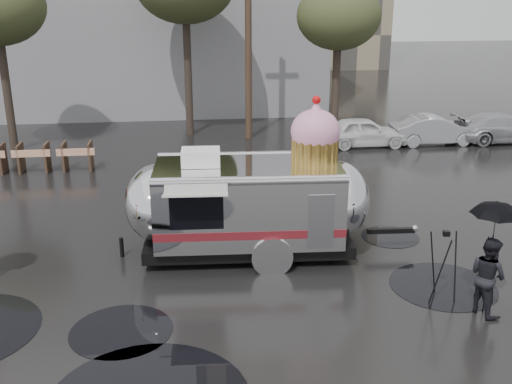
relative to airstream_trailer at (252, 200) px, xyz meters
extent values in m
plane|color=black|center=(-1.26, -2.21, -1.38)|extent=(120.00, 120.00, 0.00)
cylinder|color=black|center=(3.95, -2.21, -1.37)|extent=(2.30, 2.30, 0.01)
cylinder|color=black|center=(-2.86, -3.20, -1.37)|extent=(1.95, 1.95, 0.01)
cylinder|color=black|center=(3.71, 0.55, -1.37)|extent=(1.50, 1.50, 0.01)
cylinder|color=#473323|center=(1.24, 11.79, 3.12)|extent=(0.28, 0.28, 9.00)
cylinder|color=#382D26|center=(-8.26, 10.79, 1.55)|extent=(0.32, 0.32, 5.85)
cylinder|color=#382D26|center=(-1.26, 12.79, 2.00)|extent=(0.32, 0.32, 6.75)
cylinder|color=#382D26|center=(4.74, 10.79, 1.32)|extent=(0.32, 0.32, 5.40)
ellipsoid|color=#323B1C|center=(4.74, 10.79, 3.72)|extent=(3.36, 3.36, 2.64)
cube|color=#473323|center=(-7.86, 7.79, -0.88)|extent=(0.08, 0.80, 1.00)
cube|color=#473323|center=(-7.26, 7.79, -0.88)|extent=(0.08, 0.80, 1.00)
cube|color=#473323|center=(-6.36, 7.79, -0.88)|extent=(0.08, 0.80, 1.00)
cube|color=#E5590C|center=(-6.81, 7.41, -0.63)|extent=(1.30, 0.04, 0.25)
cube|color=#473323|center=(-5.76, 7.79, -0.88)|extent=(0.08, 0.80, 1.00)
cube|color=#473323|center=(-4.86, 7.79, -0.88)|extent=(0.08, 0.80, 1.00)
cube|color=#E5590C|center=(-5.31, 7.41, -0.63)|extent=(1.30, 0.04, 0.25)
imported|color=silver|center=(5.74, 9.79, -0.68)|extent=(4.00, 1.80, 1.40)
imported|color=#B2B2B7|center=(8.74, 9.79, -0.68)|extent=(4.00, 1.80, 1.40)
imported|color=#B2B2B7|center=(11.74, 9.79, -0.66)|extent=(4.20, 1.80, 1.44)
cube|color=silver|center=(-0.09, 0.01, 0.00)|extent=(4.44, 2.50, 1.77)
ellipsoid|color=silver|center=(2.07, -0.11, 0.00)|extent=(1.60, 2.34, 1.77)
ellipsoid|color=silver|center=(-2.25, 0.13, 0.00)|extent=(1.60, 2.34, 1.77)
cube|color=black|center=(-0.09, 0.01, -1.04)|extent=(5.02, 2.24, 0.29)
cylinder|color=black|center=(0.34, -1.03, -1.04)|extent=(0.70, 0.25, 0.69)
cylinder|color=black|center=(0.46, 0.99, -1.04)|extent=(0.70, 0.25, 0.69)
cylinder|color=silver|center=(0.34, -1.16, -0.99)|extent=(0.95, 0.15, 0.94)
cube|color=black|center=(3.44, -0.19, -0.89)|extent=(1.18, 0.18, 0.12)
sphere|color=silver|center=(4.03, -0.22, -0.84)|extent=(0.17, 0.17, 0.16)
cylinder|color=black|center=(-3.13, 0.18, -1.13)|extent=(0.10, 0.10, 0.49)
cube|color=maroon|center=(-0.15, -1.11, -0.45)|extent=(4.32, 0.27, 0.20)
cube|color=maroon|center=(-0.03, 1.13, -0.45)|extent=(4.32, 0.27, 0.20)
cube|color=black|center=(-1.33, -1.06, 0.14)|extent=(1.18, 0.10, 0.79)
cube|color=beige|center=(-1.35, -1.30, 0.64)|extent=(1.40, 0.56, 0.14)
cube|color=silver|center=(1.42, -1.22, -0.15)|extent=(0.59, 0.06, 1.28)
cube|color=white|center=(-1.17, 0.07, 1.08)|extent=(0.92, 0.69, 0.37)
cylinder|color=gold|center=(1.48, -0.08, 1.18)|extent=(1.08, 1.08, 0.59)
ellipsoid|color=#EF9ABE|center=(1.48, -0.08, 1.65)|extent=(1.20, 1.20, 1.02)
cone|color=#EF9ABE|center=(1.48, -0.08, 2.16)|extent=(0.52, 0.52, 0.39)
sphere|color=red|center=(1.48, -0.08, 2.38)|extent=(0.21, 0.21, 0.20)
imported|color=black|center=(4.28, -3.37, -0.57)|extent=(0.66, 0.87, 1.61)
imported|color=black|center=(4.28, -3.37, 0.58)|extent=(1.20, 1.20, 0.82)
cylinder|color=black|center=(4.28, -3.37, -0.55)|extent=(0.02, 0.02, 1.65)
cylinder|color=black|center=(3.89, -2.79, -0.65)|extent=(0.06, 0.34, 1.49)
cylinder|color=black|center=(3.52, -2.53, -0.65)|extent=(0.31, 0.16, 1.49)
cylinder|color=black|center=(3.48, -2.98, -0.65)|extent=(0.29, 0.21, 1.49)
cube|color=black|center=(3.63, -2.77, 0.11)|extent=(0.13, 0.11, 0.10)
camera|label=1|loc=(-1.53, -13.31, 4.79)|focal=42.00mm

